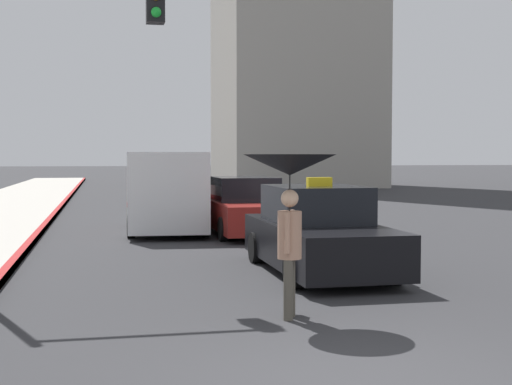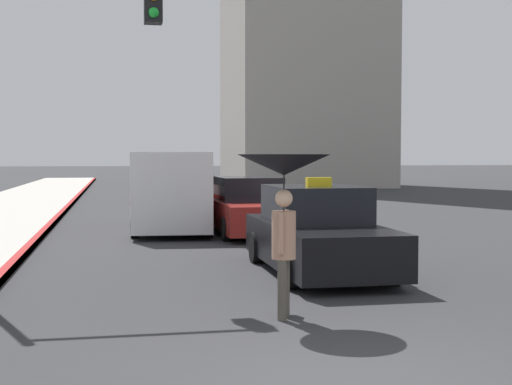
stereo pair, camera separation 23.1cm
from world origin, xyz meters
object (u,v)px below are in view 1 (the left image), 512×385
Objects in this scene: pedestrian_with_umbrella at (290,182)px; traffic_light at (51,54)px; sedan_red at (245,208)px; ambulance_van at (168,188)px; taxi at (318,234)px.

pedestrian_with_umbrella is 0.40× the size of traffic_light.
sedan_red is 9.17m from traffic_light.
pedestrian_with_umbrella is at bearing 81.99° from sedan_red.
ambulance_van is 9.14m from traffic_light.
traffic_light reaches higher than ambulance_van.
ambulance_van is at bearing -27.22° from sedan_red.
sedan_red is at bearing 58.90° from traffic_light.
sedan_red is (-0.04, 6.52, -0.01)m from taxi.
pedestrian_with_umbrella is at bearing -39.12° from traffic_light.
traffic_light reaches higher than pedestrian_with_umbrella.
traffic_light is (-2.52, -8.44, 2.42)m from ambulance_van.
traffic_light is at bearing 11.44° from taxi.
ambulance_van reaches higher than pedestrian_with_umbrella.
ambulance_van is 0.98× the size of traffic_light.
ambulance_van reaches higher than sedan_red.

